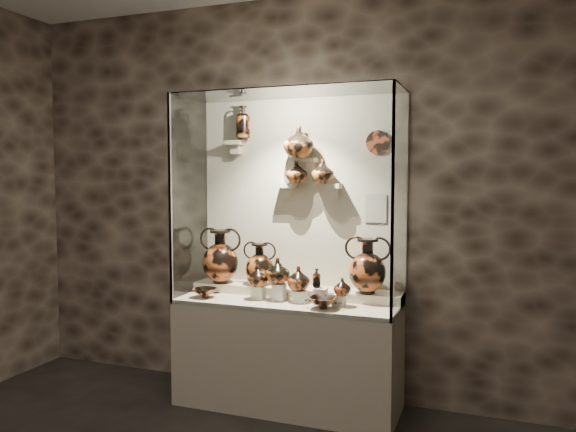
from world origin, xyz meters
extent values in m
cube|color=#2E241C|center=(0.00, 2.50, 1.60)|extent=(5.00, 0.02, 3.20)
cube|color=#C0B69A|center=(0.00, 2.18, 0.40)|extent=(1.70, 0.60, 0.80)
cube|color=beige|center=(0.00, 2.18, 0.82)|extent=(1.68, 0.58, 0.03)
cube|color=beige|center=(0.00, 2.35, 0.85)|extent=(1.70, 0.25, 0.10)
cube|color=#C0B69A|center=(0.00, 2.50, 1.60)|extent=(1.70, 0.03, 1.60)
cube|color=white|center=(0.00, 1.88, 1.60)|extent=(1.70, 0.01, 1.60)
cube|color=white|center=(-0.85, 2.18, 1.60)|extent=(0.01, 0.60, 1.60)
cube|color=white|center=(0.85, 2.18, 1.60)|extent=(0.01, 0.60, 1.60)
cube|color=white|center=(0.00, 2.18, 2.40)|extent=(1.70, 0.60, 0.01)
cube|color=gray|center=(-0.84, 1.89, 1.60)|extent=(0.02, 0.02, 1.60)
cube|color=gray|center=(0.84, 1.89, 1.60)|extent=(0.02, 0.02, 1.60)
cube|color=beige|center=(-0.22, 2.13, 0.88)|extent=(0.09, 0.09, 0.10)
cube|color=beige|center=(-0.05, 2.13, 0.90)|extent=(0.09, 0.09, 0.13)
cube|color=beige|center=(0.12, 2.13, 0.88)|extent=(0.09, 0.09, 0.09)
cube|color=beige|center=(0.28, 2.13, 0.89)|extent=(0.09, 0.09, 0.12)
cube|color=beige|center=(0.42, 2.13, 0.87)|extent=(0.09, 0.09, 0.08)
cube|color=#C0B69A|center=(-0.55, 2.42, 2.05)|extent=(0.14, 0.12, 0.04)
cube|color=#C0B69A|center=(-0.10, 2.42, 1.70)|extent=(0.14, 0.12, 0.04)
cube|color=#C0B69A|center=(0.10, 2.42, 1.90)|extent=(0.10, 0.12, 0.04)
cube|color=#C0B69A|center=(0.28, 2.42, 1.70)|extent=(0.14, 0.12, 0.04)
imported|color=#A94C20|center=(-0.22, 2.12, 1.01)|extent=(0.20, 0.20, 0.17)
imported|color=#AC521E|center=(-0.07, 2.15, 1.06)|extent=(0.20, 0.20, 0.19)
imported|color=#A94C20|center=(0.10, 2.14, 1.01)|extent=(0.22, 0.22, 0.18)
imported|color=#A94C20|center=(0.45, 2.11, 0.98)|extent=(0.17, 0.17, 0.13)
imported|color=#AC521E|center=(0.00, 2.38, 1.81)|extent=(0.23, 0.23, 0.18)
imported|color=#AC521E|center=(0.03, 2.35, 2.04)|extent=(0.27, 0.27, 0.25)
imported|color=#AC521E|center=(0.21, 2.38, 1.81)|extent=(0.22, 0.22, 0.19)
cylinder|color=#993D1E|center=(0.63, 2.47, 2.03)|extent=(0.18, 0.02, 0.18)
cube|color=beige|center=(0.61, 2.47, 1.53)|extent=(0.17, 0.01, 0.22)
camera|label=1|loc=(1.46, -1.79, 1.78)|focal=35.00mm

